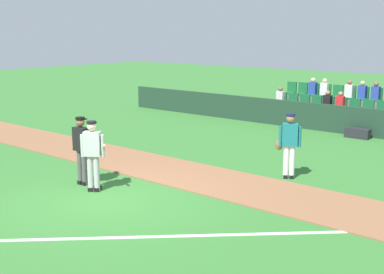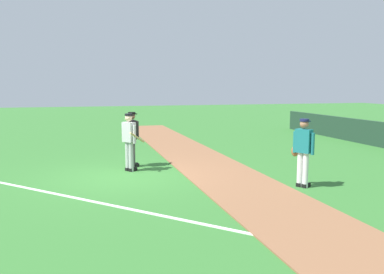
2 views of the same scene
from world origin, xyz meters
name	(u,v)px [view 2 (image 2 of 2)]	position (x,y,z in m)	size (l,w,h in m)	color
ground_plane	(127,176)	(0.00, 0.00, 0.00)	(80.00, 80.00, 0.00)	#33702D
infield_dirt_path	(216,170)	(0.00, 2.72, 0.01)	(28.00, 2.25, 0.03)	brown
foul_line_chalk	(119,207)	(3.00, -0.50, 0.01)	(12.00, 0.10, 0.01)	white
batter_grey_jersey	(129,140)	(-0.60, 0.16, 0.97)	(0.73, 0.70, 1.76)	#B2B2B2
umpire_home_plate	(133,136)	(-1.26, 0.35, 1.00)	(0.59, 0.33, 1.76)	#4C4C4C
runner_teal_jersey	(303,150)	(2.52, 4.20, 0.96)	(0.64, 0.43, 1.76)	white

